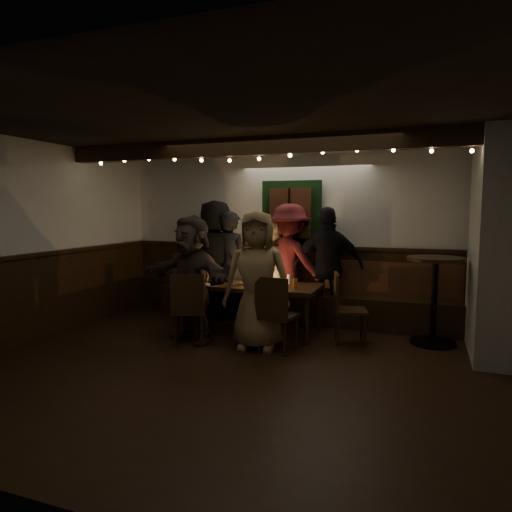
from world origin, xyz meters
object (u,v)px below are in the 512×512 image
at_px(high_top, 435,289).
at_px(person_f, 192,278).
at_px(dining_table, 251,288).
at_px(person_e, 328,267).
at_px(chair_near_left, 188,305).
at_px(person_b, 231,265).
at_px(person_a, 216,259).
at_px(person_d, 289,263).
at_px(chair_end, 344,304).
at_px(person_c, 271,270).
at_px(person_g, 257,280).
at_px(chair_near_right, 275,310).

bearing_deg(high_top, person_f, -162.15).
distance_m(dining_table, person_e, 1.22).
distance_m(chair_near_left, person_b, 1.53).
xyz_separation_m(person_a, person_d, (1.19, 0.09, -0.03)).
bearing_deg(person_d, chair_end, 157.17).
height_order(chair_near_left, person_d, person_d).
bearing_deg(person_c, person_g, 106.44).
bearing_deg(person_b, chair_end, 174.20).
bearing_deg(person_b, person_c, -156.43).
xyz_separation_m(chair_end, person_b, (-1.87, 0.69, 0.33)).
relative_size(person_c, person_d, 0.87).
xyz_separation_m(chair_near_right, person_f, (-1.17, 0.10, 0.30)).
relative_size(person_f, person_g, 0.97).
relative_size(person_b, person_f, 1.02).
distance_m(chair_near_left, person_f, 0.37).
bearing_deg(person_a, person_d, -158.77).
bearing_deg(person_c, chair_near_left, 75.48).
height_order(person_a, person_b, person_a).
bearing_deg(person_f, dining_table, 69.94).
xyz_separation_m(dining_table, high_top, (2.38, 0.30, 0.08)).
height_order(chair_near_left, person_a, person_a).
xyz_separation_m(person_d, person_f, (-0.89, -1.43, -0.07)).
relative_size(person_a, person_f, 1.12).
distance_m(chair_near_right, high_top, 2.08).
distance_m(person_b, person_d, 0.91).
distance_m(person_b, person_e, 1.50).
bearing_deg(person_c, dining_table, 90.93).
distance_m(dining_table, high_top, 2.40).
distance_m(high_top, person_a, 3.28).
bearing_deg(person_d, person_g, 108.09).
height_order(high_top, person_d, person_d).
xyz_separation_m(chair_near_right, person_c, (-0.55, 1.50, 0.26)).
bearing_deg(dining_table, chair_end, -2.03).
relative_size(dining_table, chair_near_right, 2.06).
relative_size(chair_near_right, person_b, 0.55).
height_order(high_top, person_c, person_c).
xyz_separation_m(chair_near_right, person_g, (-0.26, 0.09, 0.33)).
bearing_deg(chair_end, person_f, -161.96).
relative_size(chair_near_right, high_top, 0.83).
height_order(dining_table, person_a, person_a).
bearing_deg(person_b, person_a, 5.30).
bearing_deg(person_c, chair_near_right, 114.93).
height_order(person_b, person_f, person_b).
relative_size(high_top, person_e, 0.64).
relative_size(chair_near_left, person_a, 0.50).
distance_m(high_top, person_b, 2.98).
bearing_deg(person_e, person_a, -17.75).
bearing_deg(high_top, person_c, 169.09).
distance_m(chair_near_right, person_f, 1.21).
relative_size(high_top, person_f, 0.68).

